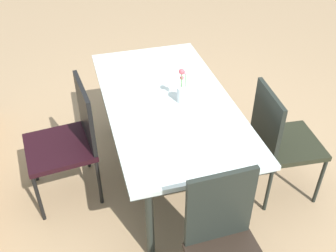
{
  "coord_description": "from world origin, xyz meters",
  "views": [
    {
      "loc": [
        -2.32,
        0.74,
        2.33
      ],
      "look_at": [
        -0.02,
        0.09,
        0.5
      ],
      "focal_mm": 41.93,
      "sensor_mm": 36.0,
      "label": 1
    }
  ],
  "objects_px": {
    "chair_near_left": "(280,137)",
    "flower_vase": "(182,90)",
    "chair_far_side": "(69,137)",
    "dining_table": "(168,107)",
    "chair_end_left": "(225,245)"
  },
  "relations": [
    {
      "from": "chair_near_left",
      "to": "dining_table",
      "type": "bearing_deg",
      "value": -112.64
    },
    {
      "from": "chair_near_left",
      "to": "flower_vase",
      "type": "bearing_deg",
      "value": -113.06
    },
    {
      "from": "chair_far_side",
      "to": "flower_vase",
      "type": "relative_size",
      "value": 3.51
    },
    {
      "from": "dining_table",
      "to": "chair_end_left",
      "type": "relative_size",
      "value": 1.77
    },
    {
      "from": "chair_far_side",
      "to": "chair_end_left",
      "type": "bearing_deg",
      "value": -154.2
    },
    {
      "from": "chair_far_side",
      "to": "chair_end_left",
      "type": "relative_size",
      "value": 0.96
    },
    {
      "from": "chair_end_left",
      "to": "flower_vase",
      "type": "bearing_deg",
      "value": -96.46
    },
    {
      "from": "flower_vase",
      "to": "chair_near_left",
      "type": "bearing_deg",
      "value": -117.5
    },
    {
      "from": "dining_table",
      "to": "chair_end_left",
      "type": "height_order",
      "value": "chair_end_left"
    },
    {
      "from": "chair_far_side",
      "to": "flower_vase",
      "type": "bearing_deg",
      "value": -101.18
    },
    {
      "from": "chair_far_side",
      "to": "chair_near_left",
      "type": "bearing_deg",
      "value": -111.66
    },
    {
      "from": "chair_far_side",
      "to": "chair_end_left",
      "type": "distance_m",
      "value": 1.4
    },
    {
      "from": "dining_table",
      "to": "chair_far_side",
      "type": "height_order",
      "value": "chair_far_side"
    },
    {
      "from": "chair_near_left",
      "to": "flower_vase",
      "type": "distance_m",
      "value": 0.8
    },
    {
      "from": "chair_near_left",
      "to": "flower_vase",
      "type": "xyz_separation_m",
      "value": [
        0.34,
        0.65,
        0.31
      ]
    }
  ]
}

